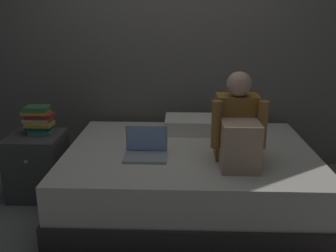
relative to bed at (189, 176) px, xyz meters
The scene contains 8 objects.
ground_plane 0.43m from the bed, 123.69° to the right, with size 8.00×8.00×0.00m, color gray.
wall_back 1.45m from the bed, 102.53° to the left, with size 5.60×0.10×2.70m, color slate.
bed is the anchor object (origin of this frame).
nightstand 1.30m from the bed, behind, with size 0.44×0.46×0.54m.
person_sitting 0.65m from the bed, 38.08° to the right, with size 0.39×0.44×0.66m.
laptop 0.48m from the bed, 151.86° to the right, with size 0.32×0.23×0.22m.
pillow 0.55m from the bed, 81.85° to the left, with size 0.56×0.36×0.13m, color silver.
book_stack 1.35m from the bed, behind, with size 0.24×0.17×0.24m.
Camera 1 is at (0.13, -2.49, 1.54)m, focal length 39.49 mm.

